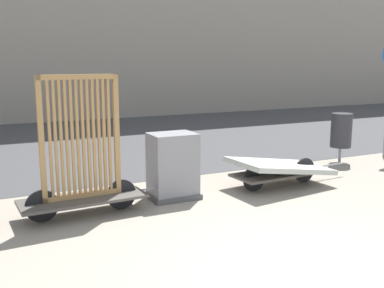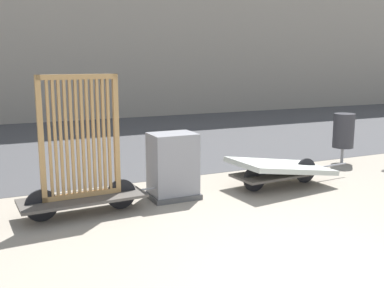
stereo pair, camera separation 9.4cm
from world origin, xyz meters
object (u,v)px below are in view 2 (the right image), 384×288
(bike_cart_with_bedframe, at_px, (82,168))
(trash_bin, at_px, (344,131))
(utility_cabinet, at_px, (173,168))
(bike_cart_with_mattress, at_px, (281,168))

(bike_cart_with_bedframe, relative_size, trash_bin, 2.30)
(bike_cart_with_bedframe, height_order, trash_bin, bike_cart_with_bedframe)
(bike_cart_with_bedframe, height_order, utility_cabinet, bike_cart_with_bedframe)
(bike_cart_with_bedframe, bearing_deg, utility_cabinet, 5.14)
(utility_cabinet, relative_size, trash_bin, 0.98)
(trash_bin, bearing_deg, bike_cart_with_bedframe, -170.38)
(utility_cabinet, height_order, trash_bin, trash_bin)
(utility_cabinet, xyz_separation_m, trash_bin, (4.25, 0.76, 0.22))
(bike_cart_with_mattress, relative_size, trash_bin, 2.31)
(bike_cart_with_mattress, xyz_separation_m, trash_bin, (2.30, 0.97, 0.37))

